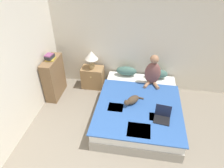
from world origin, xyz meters
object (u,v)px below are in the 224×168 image
Objects in this scene: nightstand at (93,77)px; pillow_near at (126,71)px; pillow_far at (157,73)px; laptop_open at (162,117)px; book_stack_top at (50,57)px; table_lamp at (91,56)px; bookshelf at (54,78)px; person_sitting at (153,72)px; bed at (138,108)px; cat_tabby at (132,100)px.

pillow_near is at bearing 3.08° from nightstand.
pillow_near is at bearing 180.00° from pillow_far.
laptop_open is 0.58× the size of nightstand.
book_stack_top is at bearing -149.96° from nightstand.
table_lamp reaches higher than laptop_open.
book_stack_top is at bearing -167.83° from pillow_far.
laptop_open reaches higher than pillow_far.
bookshelf is at bearing -149.99° from nightstand.
pillow_near is 0.68m from person_sitting.
person_sitting is (0.24, 0.66, 0.51)m from bed.
cat_tabby is 1.53× the size of book_stack_top.
book_stack_top is at bearing -162.70° from pillow_near.
person_sitting reaches higher than bookshelf.
person_sitting is 2.24× the size of laptop_open.
person_sitting is 1.86× the size of cat_tabby.
bookshelf reaches higher than bed.
laptop_open is at bearing -19.65° from book_stack_top.
pillow_near is 1.77m from book_stack_top.
cat_tabby is at bearing -116.04° from pillow_far.
book_stack_top reaches higher than bed.
book_stack_top is (-2.41, 0.86, 0.55)m from laptop_open.
pillow_far is 1.55× the size of laptop_open.
person_sitting is 0.74× the size of bookshelf.
table_lamp reaches higher than bookshelf.
cat_tabby is at bearing -43.48° from nightstand.
person_sitting is (-0.12, -0.26, 0.19)m from pillow_far.
table_lamp reaches higher than pillow_near.
pillow_far is at bearing 1.62° from table_lamp.
laptop_open reaches higher than pillow_near.
person_sitting is 1.50m from nightstand.
bed is 2.22× the size of bookshelf.
cat_tabby reaches higher than nightstand.
pillow_near is at bearing -129.28° from cat_tabby.
laptop_open is 2.13m from table_lamp.
person_sitting is 2.25m from book_stack_top.
table_lamp is at bearing 148.16° from laptop_open.
bookshelf is at bearing 168.19° from bed.
bed is 8.52× the size of book_stack_top.
pillow_far is 1.11× the size of table_lamp.
nightstand is 2.19× the size of book_stack_top.
nightstand is at bearing -178.35° from pillow_far.
bookshelf is (-2.34, -0.50, -0.04)m from pillow_far.
cat_tabby is 0.86× the size of table_lamp.
nightstand is 0.57× the size of bookshelf.
book_stack_top reaches higher than pillow_far.
bed is at bearing -109.88° from person_sitting.
nightstand is (-1.42, 0.22, -0.43)m from person_sitting.
table_lamp is 1.79× the size of book_stack_top.
bookshelf is at bearing -67.13° from cat_tabby.
laptop_open reaches higher than nightstand.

